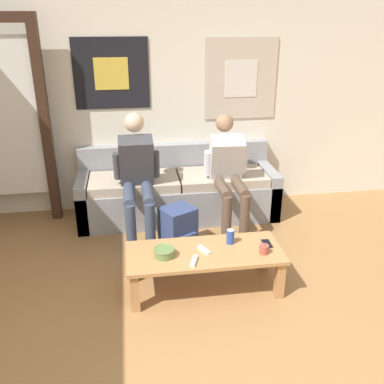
# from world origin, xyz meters

# --- Properties ---
(wall_back) EXTENTS (10.00, 0.07, 2.55)m
(wall_back) POSITION_xyz_m (0.00, 3.01, 1.28)
(wall_back) COLOR silver
(wall_back) RESTS_ON ground_plane
(couch) EXTENTS (2.17, 0.72, 0.76)m
(couch) POSITION_xyz_m (0.01, 2.65, 0.28)
(couch) COLOR gray
(couch) RESTS_ON ground_plane
(coffee_table) EXTENTS (1.26, 0.52, 0.35)m
(coffee_table) POSITION_xyz_m (0.06, 1.21, 0.30)
(coffee_table) COLOR #B27F4C
(coffee_table) RESTS_ON ground_plane
(person_seated_adult) EXTENTS (0.47, 0.90, 1.23)m
(person_seated_adult) POSITION_xyz_m (-0.44, 2.27, 0.67)
(person_seated_adult) COLOR #384256
(person_seated_adult) RESTS_ON ground_plane
(person_seated_teen) EXTENTS (0.47, 0.89, 1.17)m
(person_seated_teen) POSITION_xyz_m (0.50, 2.30, 0.64)
(person_seated_teen) COLOR brown
(person_seated_teen) RESTS_ON ground_plane
(backpack) EXTENTS (0.38, 0.38, 0.44)m
(backpack) POSITION_xyz_m (-0.07, 1.86, 0.21)
(backpack) COLOR navy
(backpack) RESTS_ON ground_plane
(ceramic_bowl) EXTENTS (0.17, 0.17, 0.07)m
(ceramic_bowl) POSITION_xyz_m (-0.27, 1.19, 0.39)
(ceramic_bowl) COLOR #607F47
(ceramic_bowl) RESTS_ON coffee_table
(pillar_candle) EXTENTS (0.08, 0.08, 0.09)m
(pillar_candle) POSITION_xyz_m (0.52, 1.11, 0.39)
(pillar_candle) COLOR #B24C42
(pillar_candle) RESTS_ON coffee_table
(drink_can_blue) EXTENTS (0.07, 0.07, 0.12)m
(drink_can_blue) POSITION_xyz_m (0.29, 1.31, 0.42)
(drink_can_blue) COLOR #28479E
(drink_can_blue) RESTS_ON coffee_table
(game_controller_near_left) EXTENTS (0.08, 0.15, 0.03)m
(game_controller_near_left) POSITION_xyz_m (-0.05, 1.06, 0.37)
(game_controller_near_left) COLOR white
(game_controller_near_left) RESTS_ON coffee_table
(game_controller_near_right) EXTENTS (0.09, 0.15, 0.03)m
(game_controller_near_right) POSITION_xyz_m (0.05, 1.22, 0.37)
(game_controller_near_right) COLOR white
(game_controller_near_right) RESTS_ON coffee_table
(cell_phone) EXTENTS (0.07, 0.14, 0.01)m
(cell_phone) POSITION_xyz_m (0.59, 1.25, 0.36)
(cell_phone) COLOR black
(cell_phone) RESTS_ON coffee_table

